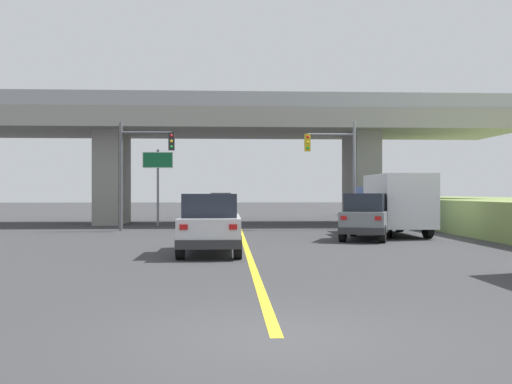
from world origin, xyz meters
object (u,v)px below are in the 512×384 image
Objects in this scene: suv_lead at (211,224)px; highway_sign at (158,169)px; suv_crossing at (367,216)px; box_truck at (394,203)px; traffic_signal_nearside at (338,161)px; traffic_signal_farside at (139,161)px; sedan_oncoming at (221,205)px.

highway_sign is (-3.70, 16.44, 2.49)m from suv_lead.
suv_crossing is 1.03× the size of highway_sign.
box_truck is 1.07× the size of traffic_signal_nearside.
traffic_signal_nearside is (6.80, 12.94, 2.79)m from suv_lead.
box_truck is (1.95, 2.55, 0.53)m from suv_crossing.
traffic_signal_farside reaches higher than suv_lead.
suv_lead is at bearing -77.33° from highway_sign.
box_truck is 5.61m from traffic_signal_nearside.
box_truck is at bearing -17.33° from traffic_signal_farside.
traffic_signal_farside is at bearing -104.22° from sedan_oncoming.
suv_lead is 14.88m from traffic_signal_nearside.
box_truck reaches higher than sedan_oncoming.
box_truck is at bearing 72.45° from suv_crossing.
suv_crossing is at bearing -31.09° from traffic_signal_farside.
box_truck is (8.60, 8.14, 0.53)m from suv_lead.
traffic_signal_farside is (-12.82, 4.00, 2.21)m from box_truck.
suv_lead is 1.01× the size of highway_sign.
highway_sign is (-3.74, -12.51, 2.50)m from sedan_oncoming.
suv_crossing is 12.99m from traffic_signal_farside.
highway_sign is (-10.35, 10.86, 2.50)m from suv_crossing.
box_truck is 1.38× the size of highway_sign.
highway_sign is (0.52, 4.30, -0.25)m from traffic_signal_farside.
traffic_signal_farside is at bearing 162.67° from box_truck.
suv_crossing is (6.65, 5.58, -0.00)m from suv_lead.
traffic_signal_farside is (-10.87, 6.55, 2.74)m from suv_crossing.
traffic_signal_farside reaches higher than box_truck.
highway_sign reaches higher than box_truck.
suv_lead is at bearing -70.83° from traffic_signal_farside.
sedan_oncoming is (-8.56, 20.81, -0.53)m from box_truck.
suv_crossing is 0.75× the size of box_truck.
suv_lead is 0.73× the size of box_truck.
traffic_signal_nearside reaches higher than suv_lead.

